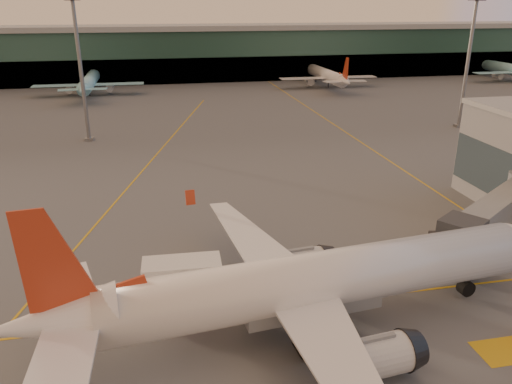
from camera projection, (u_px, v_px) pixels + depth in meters
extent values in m
plane|color=#4C4F54|center=(270.00, 347.00, 37.90)|extent=(600.00, 600.00, 0.00)
cube|color=gold|center=(257.00, 310.00, 42.48)|extent=(80.00, 0.25, 0.01)
cube|color=gold|center=(142.00, 171.00, 77.24)|extent=(31.30, 115.98, 0.01)
cube|color=gold|center=(333.00, 124.00, 107.58)|extent=(0.25, 160.00, 0.01)
cube|color=#19382D|center=(174.00, 55.00, 165.07)|extent=(400.00, 18.00, 16.00)
cube|color=gray|center=(172.00, 28.00, 161.94)|extent=(400.00, 20.00, 1.60)
cube|color=black|center=(176.00, 71.00, 158.72)|extent=(400.00, 1.00, 8.00)
cube|color=#2D3D47|center=(509.00, 179.00, 58.75)|extent=(0.30, 21.60, 6.00)
cylinder|color=slate|center=(81.00, 73.00, 90.16)|extent=(0.70, 0.70, 25.00)
cube|color=slate|center=(89.00, 139.00, 94.52)|extent=(1.60, 1.60, 0.50)
cylinder|color=slate|center=(467.00, 66.00, 100.46)|extent=(0.70, 0.70, 25.00)
cube|color=slate|center=(459.00, 125.00, 104.82)|extent=(1.60, 1.60, 0.50)
cylinder|color=white|center=(325.00, 279.00, 38.70)|extent=(34.64, 8.21, 4.41)
sphere|color=white|center=(503.00, 248.00, 43.63)|extent=(4.32, 4.32, 4.32)
cone|color=white|center=(60.00, 321.00, 33.05)|extent=(7.96, 5.00, 4.19)
cube|color=white|center=(64.00, 354.00, 29.78)|extent=(3.76, 7.22, 0.22)
cylinder|color=silver|center=(376.00, 357.00, 33.85)|extent=(4.90, 3.36, 2.87)
cylinder|color=black|center=(308.00, 344.00, 36.65)|extent=(2.14, 1.76, 1.99)
cylinder|color=black|center=(308.00, 337.00, 36.43)|extent=(0.40, 0.40, 1.21)
cube|color=white|center=(68.00, 289.00, 36.49)|extent=(5.22, 7.79, 0.22)
cylinder|color=silver|center=(300.00, 264.00, 45.77)|extent=(4.90, 3.36, 2.87)
cylinder|color=black|center=(281.00, 302.00, 41.75)|extent=(2.14, 1.76, 1.99)
cylinder|color=black|center=(281.00, 296.00, 41.53)|extent=(0.40, 0.40, 1.21)
cube|color=slate|center=(309.00, 297.00, 38.85)|extent=(11.22, 4.72, 1.76)
cylinder|color=black|center=(466.00, 288.00, 43.89)|extent=(1.48, 1.03, 1.39)
cube|color=slate|center=(498.00, 209.00, 50.94)|extent=(16.82, 12.71, 2.70)
cube|color=#2D3035|center=(461.00, 235.00, 45.31)|extent=(4.73, 4.73, 3.00)
cube|color=#2D3035|center=(464.00, 263.00, 47.67)|extent=(1.60, 2.40, 2.40)
cylinder|color=black|center=(470.00, 276.00, 46.94)|extent=(0.80, 0.40, 0.80)
cylinder|color=black|center=(457.00, 265.00, 48.96)|extent=(0.80, 0.40, 0.80)
cylinder|color=slate|center=(493.00, 236.00, 52.01)|extent=(0.50, 0.50, 3.41)
cube|color=red|center=(188.00, 304.00, 41.81)|extent=(3.61, 2.77, 1.64)
cube|color=silver|center=(182.00, 278.00, 40.84)|extent=(6.46, 2.99, 3.07)
cylinder|color=black|center=(164.00, 319.00, 40.42)|extent=(1.00, 0.42, 0.99)
cylinder|color=black|center=(213.00, 314.00, 41.01)|extent=(1.00, 0.42, 0.99)
cube|color=black|center=(445.00, 238.00, 54.07)|extent=(3.56, 2.38, 1.06)
cube|color=#C18218|center=(446.00, 232.00, 53.81)|extent=(1.64, 1.79, 0.86)
cylinder|color=black|center=(437.00, 243.00, 53.44)|extent=(0.72, 0.42, 0.67)
cylinder|color=black|center=(458.00, 243.00, 53.41)|extent=(0.72, 0.42, 0.67)
cone|color=#DC470B|center=(41.00, 348.00, 37.41)|extent=(0.39, 0.39, 0.50)
cube|color=#DC470B|center=(42.00, 350.00, 37.49)|extent=(0.34, 0.34, 0.03)
cone|color=#DC470B|center=(244.00, 233.00, 55.89)|extent=(0.46, 0.46, 0.58)
cube|color=#DC470B|center=(244.00, 235.00, 55.99)|extent=(0.39, 0.39, 0.03)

